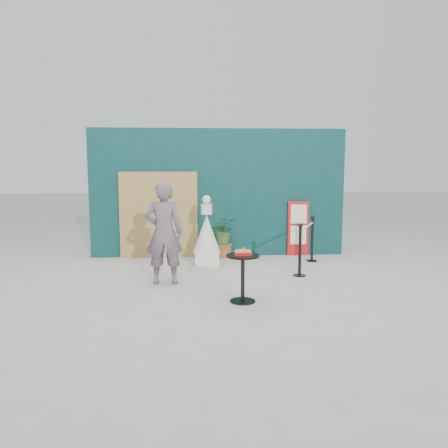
{
  "coord_description": "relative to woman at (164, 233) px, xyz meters",
  "views": [
    {
      "loc": [
        -0.59,
        -7.22,
        2.08
      ],
      "look_at": [
        0.0,
        1.2,
        1.0
      ],
      "focal_mm": 35.0,
      "sensor_mm": 36.0,
      "label": 1
    }
  ],
  "objects": [
    {
      "name": "woman",
      "position": [
        0.0,
        0.0,
        0.0
      ],
      "size": [
        0.7,
        0.47,
        1.87
      ],
      "primitive_type": "imported",
      "rotation": [
        0.0,
        0.0,
        3.1
      ],
      "color": "slate",
      "rests_on": "ground"
    },
    {
      "name": "menu_board",
      "position": [
        3.03,
        2.39,
        -0.28
      ],
      "size": [
        0.5,
        0.07,
        1.3
      ],
      "color": "red",
      "rests_on": "ground"
    },
    {
      "name": "back_wall",
      "position": [
        1.13,
        2.58,
        0.57
      ],
      "size": [
        6.0,
        0.3,
        3.0
      ],
      "primitive_type": "cube",
      "color": "#0A3130",
      "rests_on": "ground"
    },
    {
      "name": "food_basket",
      "position": [
        1.29,
        -1.19,
        -0.15
      ],
      "size": [
        0.26,
        0.19,
        0.11
      ],
      "color": "red",
      "rests_on": "cafe_table"
    },
    {
      "name": "statue",
      "position": [
        0.81,
        1.47,
        -0.32
      ],
      "size": [
        0.59,
        0.59,
        1.51
      ],
      "color": "white",
      "rests_on": "ground"
    },
    {
      "name": "cafe_table",
      "position": [
        1.29,
        -1.19,
        -0.44
      ],
      "size": [
        0.52,
        0.52,
        0.75
      ],
      "color": "black",
      "rests_on": "ground"
    },
    {
      "name": "ground",
      "position": [
        1.13,
        -0.57,
        -0.93
      ],
      "size": [
        60.0,
        60.0,
        0.0
      ],
      "primitive_type": "plane",
      "color": "#ADAAA5",
      "rests_on": "ground"
    },
    {
      "name": "bamboo_fence",
      "position": [
        -0.27,
        2.37,
        0.07
      ],
      "size": [
        1.8,
        0.08,
        2.0
      ],
      "primitive_type": "cube",
      "color": "tan",
      "rests_on": "ground"
    },
    {
      "name": "planter",
      "position": [
        1.24,
        2.24,
        -0.39
      ],
      "size": [
        0.56,
        0.48,
        0.94
      ],
      "color": "brown",
      "rests_on": "ground"
    },
    {
      "name": "stanchion_barrier",
      "position": [
        2.88,
        1.04,
        -0.44
      ],
      "size": [
        0.84,
        1.54,
        1.03
      ],
      "color": "black",
      "rests_on": "ground"
    }
  ]
}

